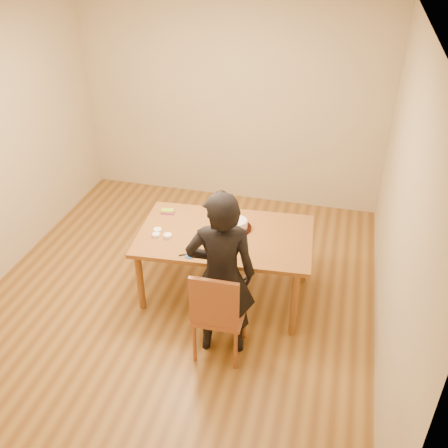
% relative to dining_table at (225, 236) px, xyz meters
% --- Properties ---
extents(room_shell, '(4.00, 4.50, 2.70)m').
position_rel_dining_table_xyz_m(room_shell, '(-0.46, 0.20, 0.62)').
color(room_shell, brown).
rests_on(room_shell, ground).
extents(dining_table, '(1.77, 1.14, 0.04)m').
position_rel_dining_table_xyz_m(dining_table, '(0.00, 0.00, 0.00)').
color(dining_table, brown).
rests_on(dining_table, floor).
extents(dining_chair, '(0.45, 0.45, 0.04)m').
position_rel_dining_table_xyz_m(dining_chair, '(0.15, -0.78, -0.28)').
color(dining_chair, brown).
rests_on(dining_chair, floor).
extents(cake_plate, '(0.29, 0.29, 0.02)m').
position_rel_dining_table_xyz_m(cake_plate, '(0.09, 0.12, 0.03)').
color(cake_plate, '#AE140B').
rests_on(cake_plate, dining_table).
extents(cake, '(0.21, 0.21, 0.07)m').
position_rel_dining_table_xyz_m(cake, '(0.09, 0.12, 0.08)').
color(cake, white).
rests_on(cake, cake_plate).
extents(frosting_dome, '(0.21, 0.21, 0.03)m').
position_rel_dining_table_xyz_m(frosting_dome, '(0.09, 0.12, 0.12)').
color(frosting_dome, white).
rests_on(frosting_dome, cake).
extents(frosting_tub, '(0.09, 0.09, 0.08)m').
position_rel_dining_table_xyz_m(frosting_tub, '(-0.19, -0.36, 0.06)').
color(frosting_tub, white).
rests_on(frosting_tub, dining_table).
extents(frosting_lid, '(0.09, 0.09, 0.01)m').
position_rel_dining_table_xyz_m(frosting_lid, '(-0.23, -0.44, 0.02)').
color(frosting_lid, '#1945A6').
rests_on(frosting_lid, dining_table).
extents(frosting_dollop, '(0.04, 0.04, 0.02)m').
position_rel_dining_table_xyz_m(frosting_dollop, '(-0.23, -0.44, 0.04)').
color(frosting_dollop, white).
rests_on(frosting_dollop, frosting_lid).
extents(ramekin_green, '(0.07, 0.07, 0.04)m').
position_rel_dining_table_xyz_m(ramekin_green, '(-0.64, -0.21, 0.04)').
color(ramekin_green, white).
rests_on(ramekin_green, dining_table).
extents(ramekin_yellow, '(0.08, 0.08, 0.04)m').
position_rel_dining_table_xyz_m(ramekin_yellow, '(-0.53, -0.20, 0.04)').
color(ramekin_yellow, white).
rests_on(ramekin_yellow, dining_table).
extents(ramekin_multi, '(0.08, 0.08, 0.04)m').
position_rel_dining_table_xyz_m(ramekin_multi, '(-0.66, -0.13, 0.04)').
color(ramekin_multi, white).
rests_on(ramekin_multi, dining_table).
extents(candy_box_pink, '(0.14, 0.08, 0.02)m').
position_rel_dining_table_xyz_m(candy_box_pink, '(-0.68, 0.23, 0.03)').
color(candy_box_pink, '#BF2C75').
rests_on(candy_box_pink, dining_table).
extents(candy_box_green, '(0.14, 0.09, 0.02)m').
position_rel_dining_table_xyz_m(candy_box_green, '(-0.69, 0.24, 0.05)').
color(candy_box_green, green).
rests_on(candy_box_green, candy_box_pink).
extents(spatula, '(0.15, 0.09, 0.01)m').
position_rel_dining_table_xyz_m(spatula, '(-0.26, -0.42, 0.03)').
color(spatula, black).
rests_on(spatula, dining_table).
extents(person, '(0.67, 0.52, 1.64)m').
position_rel_dining_table_xyz_m(person, '(0.15, -0.73, 0.09)').
color(person, black).
rests_on(person, floor).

